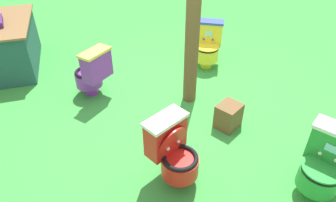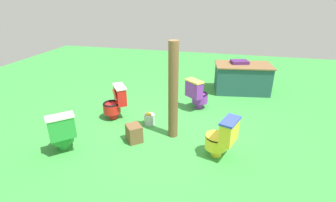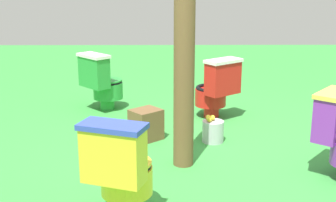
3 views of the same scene
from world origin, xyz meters
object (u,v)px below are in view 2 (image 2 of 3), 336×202
object	(u,v)px
wooden_post	(173,92)
lemon_bucket	(149,119)
toilet_red	(116,102)
toilet_purple	(197,94)
toilet_green	(62,132)
small_crate	(134,133)
toilet_yellow	(222,137)
vendor_table	(242,78)

from	to	relation	value
wooden_post	lemon_bucket	xyz separation A→B (m)	(-0.57, 0.32, -0.79)
toilet_red	toilet_purple	xyz separation A→B (m)	(1.64, 0.88, 0.00)
toilet_green	wooden_post	bearing A→B (deg)	-14.18
toilet_green	toilet_purple	xyz separation A→B (m)	(1.99, 2.26, 0.00)
small_crate	lemon_bucket	xyz separation A→B (m)	(0.08, 0.68, -0.04)
toilet_yellow	toilet_red	bearing A→B (deg)	87.84
lemon_bucket	toilet_purple	bearing A→B (deg)	49.43
toilet_yellow	toilet_purple	distance (m)	1.90
toilet_green	toilet_purple	world-z (taller)	same
toilet_red	lemon_bucket	world-z (taller)	toilet_red
toilet_yellow	toilet_red	world-z (taller)	same
toilet_red	lemon_bucket	bearing A→B (deg)	-135.04
toilet_purple	lemon_bucket	world-z (taller)	toilet_purple
wooden_post	small_crate	world-z (taller)	wooden_post
toilet_purple	wooden_post	bearing A→B (deg)	-61.84
toilet_purple	small_crate	xyz separation A→B (m)	(-0.92, -1.67, -0.21)
toilet_yellow	toilet_purple	world-z (taller)	same
toilet_red	lemon_bucket	size ratio (longest dim) A/B	2.63
toilet_red	small_crate	world-z (taller)	toilet_red
toilet_yellow	lemon_bucket	bearing A→B (deg)	81.56
toilet_red	small_crate	size ratio (longest dim) A/B	2.27
toilet_green	wooden_post	world-z (taller)	wooden_post
vendor_table	lemon_bucket	distance (m)	3.05
toilet_purple	wooden_post	distance (m)	1.45
small_crate	wooden_post	bearing A→B (deg)	28.94
toilet_yellow	toilet_red	xyz separation A→B (m)	(-2.29, 0.91, 0.00)
toilet_red	vendor_table	bearing A→B (deg)	-86.42
toilet_yellow	toilet_purple	xyz separation A→B (m)	(-0.65, 1.78, 0.00)
toilet_purple	lemon_bucket	bearing A→B (deg)	-90.60
toilet_red	small_crate	distance (m)	1.09
toilet_red	toilet_green	xyz separation A→B (m)	(-0.35, -1.38, -0.00)
toilet_green	vendor_table	distance (m)	4.74
toilet_red	toilet_purple	distance (m)	1.86
toilet_red	lemon_bucket	distance (m)	0.84
wooden_post	lemon_bucket	distance (m)	1.03
toilet_purple	lemon_bucket	xyz separation A→B (m)	(-0.85, -0.99, -0.26)
toilet_yellow	small_crate	xyz separation A→B (m)	(-1.57, 0.11, -0.21)
toilet_green	toilet_red	bearing A→B (deg)	32.80
vendor_table	lemon_bucket	world-z (taller)	vendor_table
toilet_yellow	wooden_post	bearing A→B (deg)	82.55
toilet_yellow	small_crate	size ratio (longest dim) A/B	2.27
toilet_green	wooden_post	distance (m)	2.03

